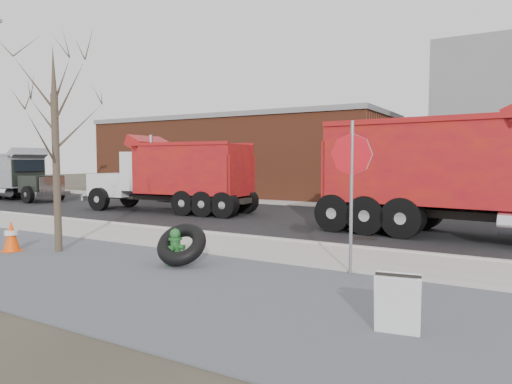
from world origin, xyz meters
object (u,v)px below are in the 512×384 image
Objects in this scene: truck_tire at (182,244)px; stop_sign at (352,172)px; fire_hydrant at (175,248)px; dump_truck_red_a at (468,172)px; dump_truck_red_b at (174,174)px; dump_truck_grey at (16,174)px; sandwich_board at (398,304)px.

stop_sign is (3.48, 1.12, 1.61)m from truck_tire.
dump_truck_red_a is (5.24, 7.05, 1.62)m from fire_hydrant.
dump_truck_red_b is (-10.50, 6.88, -0.37)m from stop_sign.
dump_truck_grey is (-22.79, 7.17, -0.58)m from stop_sign.
sandwich_board is at bearing -74.08° from stop_sign.
stop_sign is 3.84× the size of sandwich_board.
stop_sign is 12.56m from dump_truck_red_b.
fire_hydrant is 1.02× the size of sandwich_board.
truck_tire is at bearing -6.41° from fire_hydrant.
dump_truck_grey is (-24.39, 9.99, 1.09)m from sandwich_board.
dump_truck_grey is at bearing -6.18° from dump_truck_red_b.
sandwich_board is at bearing -18.49° from truck_tire.
sandwich_board is 15.55m from dump_truck_red_b.
truck_tire is at bearing -175.61° from stop_sign.
dump_truck_red_a is 1.50× the size of dump_truck_grey.
dump_truck_red_b is at bearing 121.78° from fire_hydrant.
dump_truck_grey reaches higher than sandwich_board.
dump_truck_red_a is at bearing 61.46° from stop_sign.
sandwich_board is at bearing 136.41° from dump_truck_red_b.
dump_truck_red_a is (1.59, 5.92, -0.10)m from stop_sign.
truck_tire is at bearing 126.41° from dump_truck_red_b.
dump_truck_red_a is 24.42m from dump_truck_grey.
sandwich_board is at bearing -26.56° from fire_hydrant.
fire_hydrant is at bearing -177.69° from truck_tire.
stop_sign reaches higher than sandwich_board.
fire_hydrant is 10.63m from dump_truck_red_b.
truck_tire reaches higher than fire_hydrant.
dump_truck_grey is at bearing 156.77° from truck_tire.
stop_sign is 6.13m from dump_truck_red_a.
dump_truck_grey is (-12.30, 0.29, -0.21)m from dump_truck_red_b.
sandwich_board is 0.12× the size of dump_truck_grey.
dump_truck_red_a reaches higher than dump_truck_red_b.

